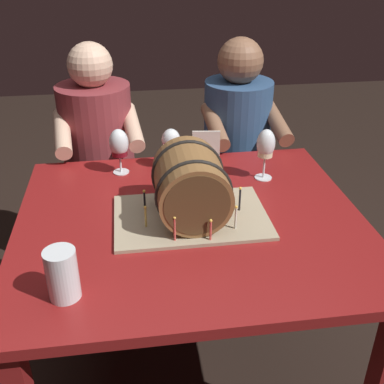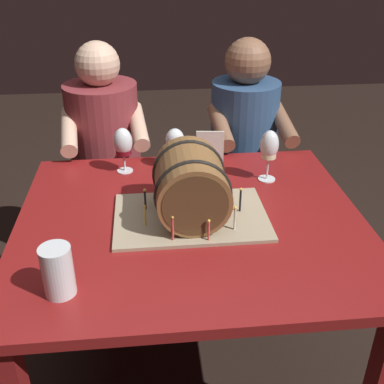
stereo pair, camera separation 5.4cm
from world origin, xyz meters
TOP-DOWN VIEW (x-y plane):
  - ground_plane at (0.00, 0.00)m, footprint 8.00×8.00m
  - dining_table at (0.00, 0.00)m, footprint 1.16×1.02m
  - barrel_cake at (0.00, 0.00)m, footprint 0.51×0.34m
  - wine_glass_white at (0.32, 0.25)m, footprint 0.07×0.07m
  - wine_glass_red at (-0.23, 0.38)m, footprint 0.08×0.08m
  - wine_glass_amber at (-0.02, 0.40)m, footprint 0.07×0.07m
  - beer_pint at (-0.38, -0.34)m, footprint 0.08×0.08m
  - menu_card at (0.11, 0.38)m, footprint 0.11×0.02m
  - person_seated_left at (-0.33, 0.77)m, footprint 0.40×0.49m
  - person_seated_right at (0.34, 0.77)m, footprint 0.37×0.47m

SIDE VIEW (x-z plane):
  - ground_plane at x=0.00m, z-range 0.00..0.00m
  - person_seated_right at x=0.34m, z-range -0.05..1.14m
  - person_seated_left at x=-0.33m, z-range -0.05..1.14m
  - dining_table at x=0.00m, z-range 0.26..1.01m
  - beer_pint at x=-0.38m, z-range 0.74..0.89m
  - menu_card at x=0.11m, z-range 0.75..0.91m
  - barrel_cake at x=0.00m, z-range 0.74..0.99m
  - wine_glass_amber at x=-0.02m, z-range 0.78..0.95m
  - wine_glass_red at x=-0.23m, z-range 0.78..0.96m
  - wine_glass_white at x=0.32m, z-range 0.79..0.99m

